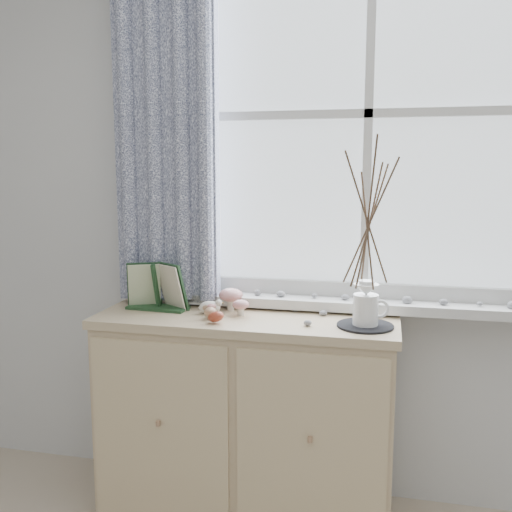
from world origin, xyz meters
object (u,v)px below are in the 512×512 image
at_px(botanical_book, 155,287).
at_px(toadstool_cluster, 231,299).
at_px(twig_pitcher, 368,218).
at_px(sideboard, 247,416).

bearing_deg(botanical_book, toadstool_cluster, 13.55).
distance_m(botanical_book, twig_pitcher, 0.91).
bearing_deg(sideboard, toadstool_cluster, 149.81).
xyz_separation_m(sideboard, botanical_book, (-0.39, -0.01, 0.53)).
distance_m(sideboard, botanical_book, 0.65).
bearing_deg(toadstool_cluster, sideboard, -30.19).
height_order(sideboard, toadstool_cluster, toadstool_cluster).
height_order(botanical_book, twig_pitcher, twig_pitcher).
bearing_deg(twig_pitcher, sideboard, 154.29).
relative_size(sideboard, toadstool_cluster, 6.65).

